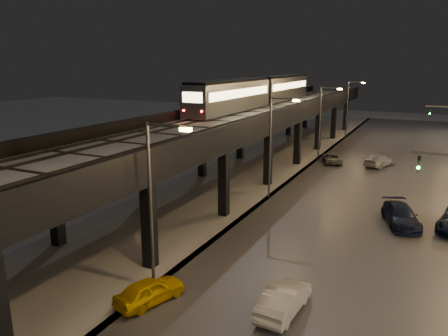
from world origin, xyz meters
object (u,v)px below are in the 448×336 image
at_px(car_near_white, 284,300).
at_px(car_mid_silver, 332,158).
at_px(car_taxi, 150,291).
at_px(subway_train, 260,91).
at_px(car_onc_white, 401,216).
at_px(car_mid_dark, 379,161).

bearing_deg(car_near_white, car_mid_silver, -78.38).
bearing_deg(car_taxi, subway_train, -59.13).
relative_size(car_taxi, car_mid_silver, 0.85).
distance_m(subway_train, car_onc_white, 28.37).
distance_m(car_mid_silver, car_mid_dark, 5.40).
distance_m(car_taxi, car_mid_silver, 35.79).
relative_size(car_near_white, car_mid_dark, 0.87).
distance_m(car_taxi, car_onc_white, 20.05).
xyz_separation_m(car_taxi, car_mid_dark, (6.75, 36.35, 0.06)).
xyz_separation_m(car_near_white, car_onc_white, (4.16, 15.02, 0.05)).
bearing_deg(car_onc_white, car_mid_silver, 97.97).
height_order(car_near_white, car_mid_silver, car_near_white).
bearing_deg(car_mid_silver, car_near_white, 78.94).
distance_m(subway_train, car_near_white, 38.48).
xyz_separation_m(subway_train, car_near_white, (14.88, -34.65, -7.63)).
bearing_deg(car_onc_white, car_mid_dark, 82.98).
relative_size(subway_train, car_onc_white, 6.78).
xyz_separation_m(car_mid_silver, car_mid_dark, (5.37, 0.59, 0.09)).
bearing_deg(car_mid_dark, car_mid_silver, 26.07).
bearing_deg(car_mid_dark, car_near_white, 109.16).
height_order(car_mid_silver, car_mid_dark, car_mid_dark).
height_order(car_taxi, car_mid_silver, car_taxi).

